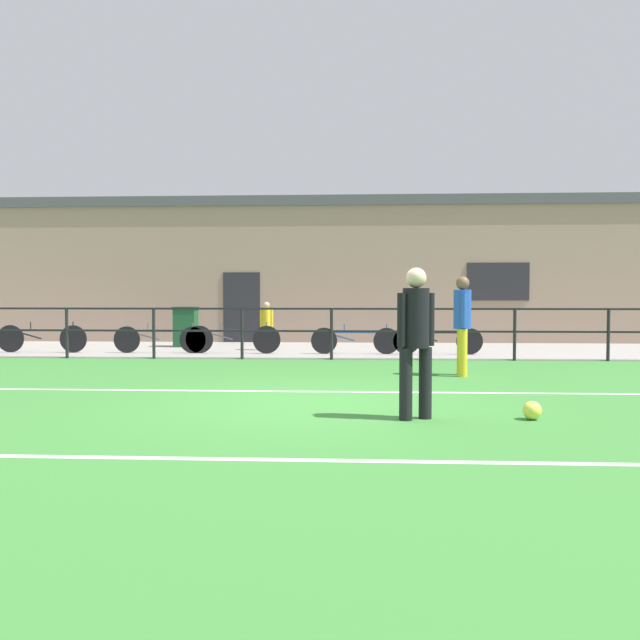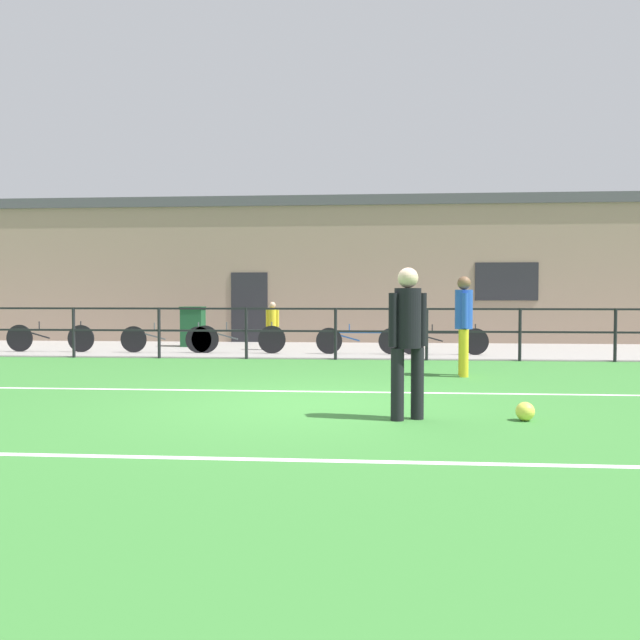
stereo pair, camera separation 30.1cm
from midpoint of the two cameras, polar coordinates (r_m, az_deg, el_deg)
The scene contains 16 objects.
ground at distance 8.86m, azimuth 0.06°, elevation -7.34°, with size 60.00×44.00×0.04m, color #387A33.
field_line_touchline at distance 9.96m, azimuth 0.58°, elevation -6.14°, with size 36.00×0.11×0.00m, color white.
field_line_hash at distance 5.96m, azimuth -2.28°, elevation -11.85°, with size 36.00×0.11×0.00m, color white.
pavement_strip at distance 17.28m, azimuth 2.32°, elevation -2.56°, with size 48.00×5.00×0.02m, color gray.
perimeter_fence at distance 14.74m, azimuth 1.93°, elevation -0.52°, with size 36.07×0.07×1.15m.
clubhouse_facade at distance 20.93m, azimuth 2.74°, elevation 4.25°, with size 28.00×2.56×4.37m.
player_goalkeeper at distance 7.74m, azimuth 8.61°, elevation -1.16°, with size 0.44×0.31×1.76m.
player_striker at distance 12.06m, azimuth 12.89°, elevation 0.04°, with size 0.31×0.48×1.77m.
soccer_ball_match at distance 8.09m, azimuth 18.17°, elevation -7.44°, with size 0.22×0.22×0.22m, color #E5E04C.
spectator_child at distance 17.07m, azimuth -3.58°, elevation -0.23°, with size 0.34×0.22×1.24m.
bicycle_parked_0 at distance 15.94m, azimuth 3.99°, elevation -1.75°, with size 2.12×0.04×0.73m.
bicycle_parked_1 at distance 17.78m, azimuth -21.64°, elevation -1.42°, with size 2.25×0.04×0.76m.
bicycle_parked_2 at distance 16.25m, azimuth -6.49°, elevation -1.61°, with size 2.31×0.04×0.76m.
bicycle_parked_3 at distance 16.04m, azimuth 11.01°, elevation -1.76°, with size 2.12×0.04×0.73m.
bicycle_parked_4 at distance 16.69m, azimuth -12.55°, elevation -1.58°, with size 2.27×0.04×0.74m.
trash_bin_0 at distance 18.53m, azimuth -10.35°, elevation -0.54°, with size 0.62×0.53×1.09m.
Camera 2 is at (0.85, -8.69, 1.45)m, focal length 37.43 mm.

